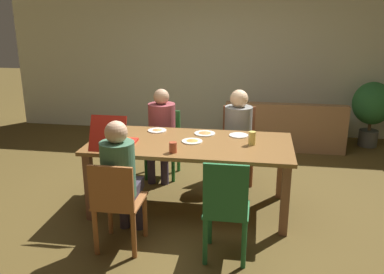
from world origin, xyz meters
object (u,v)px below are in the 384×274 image
at_px(person_1, 161,126).
at_px(plate_1, 239,135).
at_px(dining_table, 191,150).
at_px(pizza_box_0, 115,141).
at_px(potted_plant, 372,106).
at_px(plate_0, 157,130).
at_px(plate_2, 192,141).
at_px(chair_2, 238,142).
at_px(person_2, 238,129).
at_px(drinking_glass_1, 173,147).
at_px(chair_3, 226,209).
at_px(person_0, 121,173).
at_px(drinking_glass_0, 252,138).
at_px(plate_3, 205,133).
at_px(chair_1, 164,141).
at_px(couch, 284,130).
at_px(chair_0, 117,204).

height_order(person_1, plate_1, person_1).
height_order(dining_table, pizza_box_0, pizza_box_0).
bearing_deg(person_1, potted_plant, 30.83).
height_order(pizza_box_0, plate_0, pizza_box_0).
relative_size(dining_table, plate_2, 9.69).
bearing_deg(chair_2, plate_1, -86.98).
distance_m(person_2, drinking_glass_1, 1.30).
bearing_deg(chair_3, person_0, 170.57).
distance_m(chair_2, drinking_glass_0, 1.00).
xyz_separation_m(person_1, plate_0, (0.06, -0.47, 0.09)).
height_order(dining_table, chair_3, chair_3).
relative_size(plate_0, drinking_glass_0, 1.51).
bearing_deg(person_2, drinking_glass_1, -116.79).
bearing_deg(drinking_glass_1, plate_1, 47.21).
relative_size(chair_2, plate_0, 4.36).
bearing_deg(potted_plant, person_0, -131.35).
bearing_deg(plate_1, chair_3, -91.48).
xyz_separation_m(person_0, pizza_box_0, (-0.24, 0.55, 0.12)).
bearing_deg(plate_3, chair_2, 59.97).
xyz_separation_m(plate_0, drinking_glass_0, (1.10, -0.33, 0.06)).
distance_m(plate_3, drinking_glass_1, 0.71).
distance_m(chair_1, couch, 2.20).
bearing_deg(pizza_box_0, dining_table, 18.18).
xyz_separation_m(chair_2, plate_1, (0.03, -0.62, 0.28)).
bearing_deg(person_0, plate_3, 60.68).
distance_m(drinking_glass_1, couch, 3.07).
relative_size(dining_table, chair_0, 2.47).
bearing_deg(drinking_glass_1, chair_0, -124.25).
relative_size(plate_1, plate_3, 0.90).
relative_size(person_2, drinking_glass_1, 11.19).
bearing_deg(chair_1, plate_3, -44.79).
relative_size(person_1, chair_2, 1.24).
height_order(person_1, person_2, person_2).
distance_m(person_2, drinking_glass_0, 0.82).
relative_size(plate_0, plate_2, 0.97).
xyz_separation_m(dining_table, chair_2, (0.47, 0.93, -0.18)).
relative_size(couch, potted_plant, 1.76).
height_order(plate_2, drinking_glass_0, drinking_glass_0).
distance_m(person_0, plate_0, 1.15).
bearing_deg(pizza_box_0, drinking_glass_1, -9.98).
bearing_deg(chair_3, plate_1, 88.52).
height_order(chair_1, drinking_glass_0, drinking_glass_0).
distance_m(chair_1, pizza_box_0, 1.26).
xyz_separation_m(person_0, drinking_glass_1, (0.40, 0.44, 0.12)).
xyz_separation_m(plate_0, couch, (1.58, 2.04, -0.51)).
distance_m(chair_0, drinking_glass_1, 0.79).
distance_m(chair_0, person_2, 2.01).
bearing_deg(person_2, plate_3, -126.40).
relative_size(chair_2, person_2, 0.79).
relative_size(plate_3, drinking_glass_1, 2.24).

